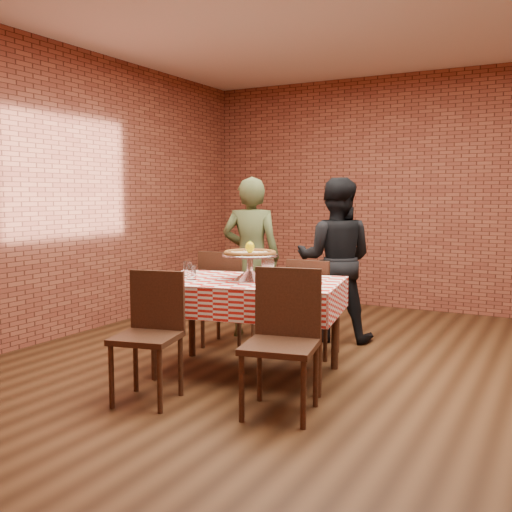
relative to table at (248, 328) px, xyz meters
name	(u,v)px	position (x,y,z in m)	size (l,w,h in m)	color
ground	(323,374)	(0.53, 0.30, -0.38)	(6.00, 6.00, 0.00)	black
back_wall	(416,193)	(0.53, 3.30, 1.08)	(5.50, 5.50, 0.00)	brown
table	(248,328)	(0.00, 0.00, 0.00)	(1.43, 0.86, 0.75)	#412315
tablecloth	(248,295)	(0.00, 0.00, 0.26)	(1.47, 0.90, 0.25)	red
pizza_stand	(250,267)	(0.02, 0.01, 0.48)	(0.45, 0.45, 0.20)	silver
pizza	(250,254)	(0.02, 0.01, 0.59)	(0.41, 0.41, 0.03)	beige
lemon	(250,247)	(0.02, 0.01, 0.64)	(0.07, 0.07, 0.09)	yellow
water_glass_left	(191,272)	(-0.40, -0.19, 0.44)	(0.07, 0.07, 0.11)	white
water_glass_right	(187,268)	(-0.57, -0.01, 0.44)	(0.07, 0.07, 0.11)	white
side_plate	(301,283)	(0.44, 0.04, 0.39)	(0.15, 0.15, 0.01)	white
sweetener_packet_a	(318,287)	(0.63, -0.08, 0.39)	(0.05, 0.04, 0.01)	white
sweetener_packet_b	(320,287)	(0.64, -0.06, 0.39)	(0.05, 0.04, 0.01)	white
condiment_caddy	(268,267)	(0.03, 0.29, 0.46)	(0.10, 0.08, 0.14)	silver
chair_near_left	(146,339)	(-0.30, -0.87, 0.07)	(0.41, 0.41, 0.89)	#412315
chair_near_right	(280,344)	(0.60, -0.64, 0.09)	(0.45, 0.45, 0.94)	#412315
chair_far_left	(228,298)	(-0.60, 0.70, 0.08)	(0.43, 0.43, 0.91)	#412315
chair_far_right	(314,307)	(0.25, 0.77, 0.06)	(0.39, 0.39, 0.87)	#412315
diner_olive	(251,257)	(-0.59, 1.12, 0.42)	(0.58, 0.38, 1.60)	#414928
diner_black	(335,260)	(0.21, 1.39, 0.42)	(0.77, 0.60, 1.59)	black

